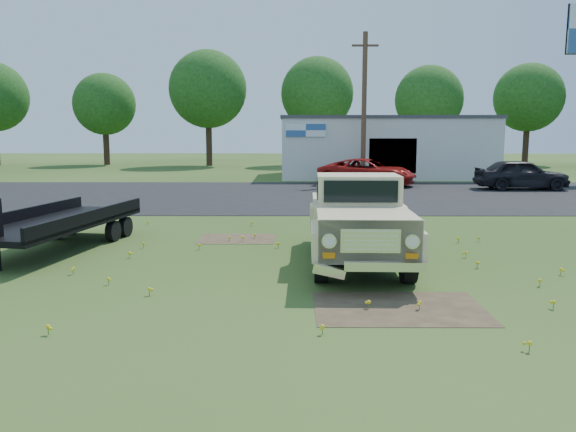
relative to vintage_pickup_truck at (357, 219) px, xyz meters
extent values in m
plane|color=#244115|center=(-1.15, -0.52, -1.06)|extent=(140.00, 140.00, 0.00)
cube|color=black|center=(-1.15, 14.48, -1.06)|extent=(90.00, 14.00, 0.02)
cube|color=#433223|center=(0.35, -3.52, -1.06)|extent=(3.00, 2.00, 0.01)
cube|color=#433223|center=(-3.15, 2.98, -1.06)|extent=(2.20, 1.60, 0.01)
cube|color=silver|center=(4.85, 26.48, 0.94)|extent=(14.00, 8.00, 4.00)
cube|color=#3F3F44|center=(4.85, 26.48, 2.99)|extent=(14.20, 8.20, 0.20)
cube|color=black|center=(4.85, 22.53, 0.54)|extent=(3.00, 0.10, 2.20)
cube|color=white|center=(-0.65, 22.43, 2.14)|extent=(2.50, 0.08, 0.80)
cylinder|color=#4E3424|center=(2.85, 21.48, 3.44)|extent=(0.30, 0.30, 9.00)
cube|color=#4E3424|center=(2.85, 21.48, 7.14)|extent=(1.60, 0.12, 0.12)
cylinder|color=#362318|center=(-19.15, 40.48, 0.56)|extent=(0.56, 0.56, 3.24)
sphere|color=#1C4012|center=(-19.15, 40.48, 4.63)|extent=(5.76, 5.76, 5.76)
cylinder|color=#362318|center=(-9.15, 38.98, 0.92)|extent=(0.56, 0.56, 3.96)
sphere|color=#1C4012|center=(-9.15, 38.98, 5.89)|extent=(7.04, 7.04, 7.04)
cylinder|color=#362318|center=(0.85, 39.98, 0.83)|extent=(0.56, 0.56, 3.78)
sphere|color=#1C4012|center=(0.85, 39.98, 5.58)|extent=(6.72, 6.72, 6.72)
cylinder|color=#362318|center=(10.85, 38.48, 0.65)|extent=(0.56, 0.56, 3.42)
sphere|color=#1C4012|center=(10.85, 38.48, 4.94)|extent=(6.08, 6.08, 6.08)
cylinder|color=#362318|center=(20.85, 40.98, 0.74)|extent=(0.56, 0.56, 3.60)
sphere|color=#1C4012|center=(20.85, 40.98, 5.26)|extent=(6.40, 6.40, 6.40)
imported|color=maroon|center=(2.83, 19.37, -0.28)|extent=(6.14, 4.34, 1.56)
imported|color=black|center=(10.87, 17.23, -0.24)|extent=(4.88, 2.10, 1.64)
camera|label=1|loc=(-1.57, -13.11, 2.03)|focal=35.00mm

